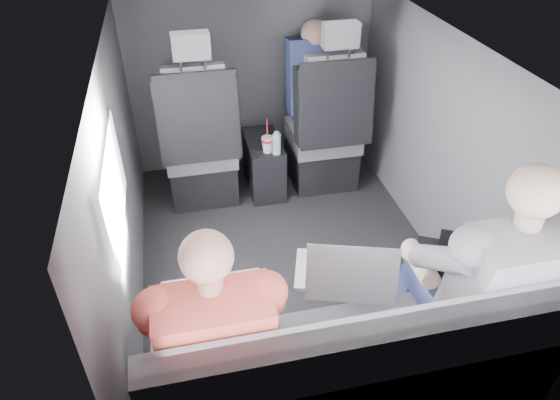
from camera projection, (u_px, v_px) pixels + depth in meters
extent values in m
plane|color=black|center=(291.00, 264.00, 3.10)|extent=(2.60, 2.60, 0.00)
plane|color=#B2B2AD|center=(295.00, 50.00, 2.32)|extent=(2.60, 2.60, 0.00)
cube|color=#56565B|center=(122.00, 193.00, 2.55)|extent=(0.02, 2.60, 1.35)
cube|color=#56565B|center=(445.00, 155.00, 2.87)|extent=(0.02, 2.60, 1.35)
cube|color=#56565B|center=(252.00, 82.00, 3.74)|extent=(1.80, 0.02, 1.35)
cube|color=#56565B|center=(384.00, 375.00, 1.68)|extent=(1.80, 0.02, 1.35)
cube|color=white|center=(115.00, 189.00, 2.19)|extent=(0.02, 0.75, 0.42)
cube|color=black|center=(336.00, 95.00, 3.25)|extent=(0.35, 0.11, 0.59)
cube|color=black|center=(203.00, 174.00, 3.67)|extent=(0.46, 0.48, 0.30)
cube|color=#5E5D62|center=(200.00, 149.00, 3.52)|extent=(0.48, 0.46, 0.14)
cube|color=#5E5D62|center=(197.00, 113.00, 3.14)|extent=(0.38, 0.18, 0.61)
cube|color=black|center=(163.00, 121.00, 3.12)|extent=(0.08, 0.21, 0.53)
cube|color=black|center=(232.00, 114.00, 3.20)|extent=(0.08, 0.21, 0.53)
cube|color=black|center=(199.00, 119.00, 3.10)|extent=(0.50, 0.11, 0.58)
cube|color=#5E5D62|center=(191.00, 46.00, 2.85)|extent=(0.22, 0.10, 0.15)
cube|color=black|center=(320.00, 161.00, 3.82)|extent=(0.46, 0.48, 0.30)
cube|color=#5E5D62|center=(323.00, 135.00, 3.68)|extent=(0.48, 0.46, 0.14)
cube|color=#5E5D62|center=(334.00, 100.00, 3.30)|extent=(0.38, 0.18, 0.61)
cube|color=black|center=(302.00, 107.00, 3.28)|extent=(0.08, 0.21, 0.53)
cube|color=black|center=(365.00, 101.00, 3.36)|extent=(0.08, 0.21, 0.53)
cube|color=black|center=(337.00, 105.00, 3.25)|extent=(0.50, 0.11, 0.58)
cube|color=#5E5D62|center=(341.00, 35.00, 3.01)|extent=(0.22, 0.10, 0.15)
cube|color=black|center=(264.00, 164.00, 3.68)|extent=(0.24, 0.48, 0.40)
cylinder|color=black|center=(259.00, 149.00, 3.46)|extent=(0.09, 0.09, 0.01)
cylinder|color=black|center=(275.00, 147.00, 3.48)|extent=(0.09, 0.09, 0.01)
cube|color=#5E5D62|center=(347.00, 384.00, 2.16)|extent=(1.60, 0.50, 0.45)
cube|color=#5E5D62|center=(379.00, 362.00, 1.72)|extent=(1.60, 0.17, 0.47)
cylinder|color=red|center=(267.00, 140.00, 3.39)|extent=(0.08, 0.08, 0.02)
cylinder|color=white|center=(267.00, 138.00, 3.38)|extent=(0.08, 0.08, 0.01)
cylinder|color=red|center=(267.00, 128.00, 3.34)|extent=(0.01, 0.01, 0.13)
cylinder|color=#A7C8E2|center=(277.00, 144.00, 3.38)|extent=(0.06, 0.06, 0.14)
cylinder|color=#A7C8E2|center=(276.00, 133.00, 3.33)|extent=(0.03, 0.03, 0.02)
cube|color=silver|center=(212.00, 298.00, 2.08)|extent=(0.36, 0.27, 0.02)
cube|color=silver|center=(213.00, 299.00, 2.06)|extent=(0.30, 0.15, 0.00)
cube|color=silver|center=(210.00, 283.00, 2.14)|extent=(0.11, 0.06, 0.00)
cube|color=silver|center=(214.00, 305.00, 1.87)|extent=(0.36, 0.08, 0.25)
cube|color=white|center=(214.00, 304.00, 1.88)|extent=(0.32, 0.06, 0.21)
cube|color=#B8B8BD|center=(337.00, 271.00, 2.21)|extent=(0.43, 0.36, 0.02)
cube|color=silver|center=(338.00, 272.00, 2.19)|extent=(0.33, 0.23, 0.00)
cube|color=#B8B8BD|center=(332.00, 258.00, 2.26)|extent=(0.12, 0.09, 0.00)
cube|color=#B8B8BD|center=(352.00, 275.00, 2.01)|extent=(0.38, 0.18, 0.25)
cube|color=white|center=(351.00, 274.00, 2.01)|extent=(0.33, 0.15, 0.21)
cube|color=black|center=(455.00, 259.00, 2.27)|extent=(0.42, 0.37, 0.02)
cube|color=black|center=(457.00, 260.00, 2.25)|extent=(0.31, 0.25, 0.00)
cube|color=black|center=(448.00, 248.00, 2.32)|extent=(0.12, 0.10, 0.00)
cube|color=black|center=(479.00, 262.00, 2.08)|extent=(0.34, 0.22, 0.23)
cube|color=white|center=(478.00, 261.00, 2.09)|extent=(0.29, 0.19, 0.20)
cube|color=#313136|center=(189.00, 345.00, 1.98)|extent=(0.14, 0.42, 0.12)
cube|color=#313136|center=(241.00, 336.00, 2.01)|extent=(0.14, 0.42, 0.12)
cube|color=#313136|center=(192.00, 347.00, 2.32)|extent=(0.12, 0.12, 0.45)
cube|color=#313136|center=(236.00, 340.00, 2.35)|extent=(0.12, 0.12, 0.45)
cube|color=#B93F3D|center=(216.00, 343.00, 1.70)|extent=(0.38, 0.26, 0.51)
sphere|color=tan|center=(206.00, 257.00, 1.51)|extent=(0.17, 0.17, 0.17)
cylinder|color=tan|center=(161.00, 309.00, 1.94)|extent=(0.11, 0.26, 0.11)
cylinder|color=tan|center=(257.00, 293.00, 2.01)|extent=(0.11, 0.26, 0.11)
cube|color=navy|center=(442.00, 300.00, 2.17)|extent=(0.16, 0.47, 0.14)
cube|color=navy|center=(490.00, 291.00, 2.21)|extent=(0.16, 0.47, 0.14)
cube|color=navy|center=(408.00, 305.00, 2.53)|extent=(0.14, 0.14, 0.45)
cube|color=navy|center=(450.00, 298.00, 2.57)|extent=(0.14, 0.14, 0.45)
cube|color=gray|center=(509.00, 285.00, 1.88)|extent=(0.42, 0.29, 0.57)
sphere|color=#D2A88F|center=(537.00, 191.00, 1.66)|extent=(0.19, 0.19, 0.19)
cylinder|color=#D2A88F|center=(420.00, 263.00, 2.12)|extent=(0.12, 0.29, 0.13)
cylinder|color=#D2A88F|center=(509.00, 249.00, 2.19)|extent=(0.12, 0.29, 0.13)
cube|color=navy|center=(313.00, 75.00, 3.58)|extent=(0.38, 0.24, 0.54)
sphere|color=tan|center=(314.00, 33.00, 3.42)|extent=(0.19, 0.19, 0.19)
cube|color=navy|center=(310.00, 108.00, 3.79)|extent=(0.32, 0.38, 0.11)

